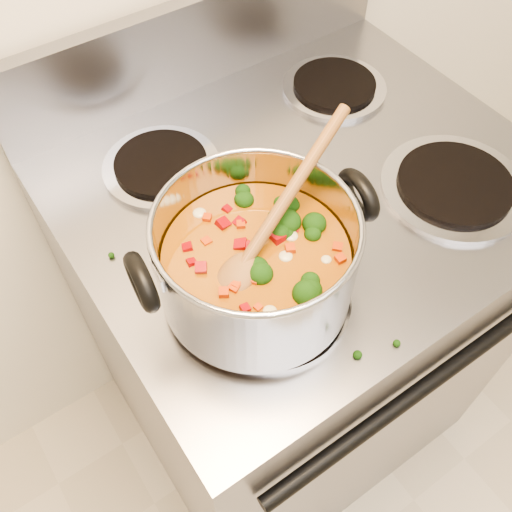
# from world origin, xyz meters

# --- Properties ---
(electric_range) EXTENTS (0.75, 0.68, 1.08)m
(electric_range) POSITION_xyz_m (0.06, 1.16, 0.47)
(electric_range) COLOR gray
(electric_range) RESTS_ON ground
(stockpot) EXTENTS (0.31, 0.25, 0.15)m
(stockpot) POSITION_xyz_m (-0.12, 1.02, 1.00)
(stockpot) COLOR #A1A2A9
(stockpot) RESTS_ON electric_range
(wooden_spoon) EXTENTS (0.27, 0.13, 0.12)m
(wooden_spoon) POSITION_xyz_m (-0.11, 1.03, 1.04)
(wooden_spoon) COLOR brown
(wooden_spoon) RESTS_ON stockpot
(cooktop_crumbs) EXTENTS (0.33, 0.10, 0.01)m
(cooktop_crumbs) POSITION_xyz_m (-0.17, 1.08, 0.92)
(cooktop_crumbs) COLOR black
(cooktop_crumbs) RESTS_ON electric_range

